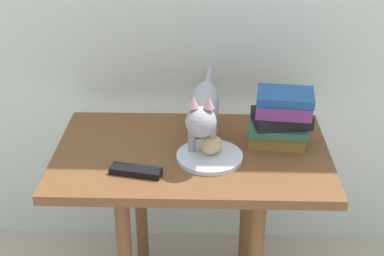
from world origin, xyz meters
The scene contains 6 objects.
side_table centered at (0.00, 0.00, 0.52)m, with size 0.85×0.52×0.61m.
plate centered at (0.05, -0.05, 0.62)m, with size 0.20×0.20×0.01m, color silver.
bread_roll centered at (0.06, -0.03, 0.65)m, with size 0.08×0.06×0.05m, color #E0BC7A.
cat centered at (0.04, 0.03, 0.75)m, with size 0.11×0.48×0.23m.
book_stack centered at (0.28, 0.05, 0.70)m, with size 0.20×0.15×0.18m.
tv_remote centered at (-0.16, -0.14, 0.62)m, with size 0.15×0.04×0.02m, color black.
Camera 1 is at (0.04, -1.49, 1.48)m, focal length 51.87 mm.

